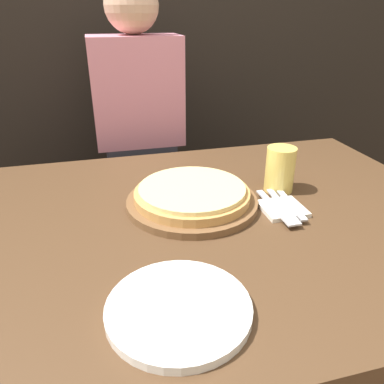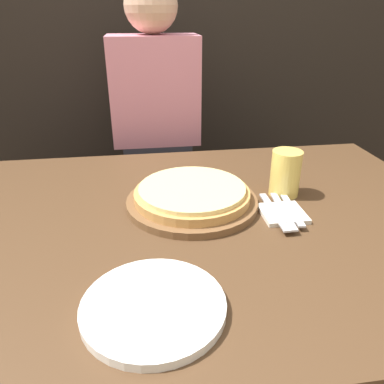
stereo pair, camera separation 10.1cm
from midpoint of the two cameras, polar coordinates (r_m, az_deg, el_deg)
dining_table at (r=1.20m, az=-4.56°, el=-20.35°), size 1.56×1.01×0.76m
pizza_on_board at (r=1.02m, az=-2.84°, el=-0.80°), size 0.36×0.36×0.06m
beer_glass at (r=1.11m, az=10.77°, el=3.64°), size 0.08×0.08×0.13m
dinner_plate at (r=0.70m, az=-6.42°, el=-17.38°), size 0.26×0.26×0.02m
napkin_stack at (r=1.02m, az=10.87°, el=-2.57°), size 0.11×0.11×0.01m
fork at (r=1.00m, az=9.62°, el=-2.33°), size 0.02×0.20×0.00m
dinner_knife at (r=1.01m, az=10.91°, el=-2.15°), size 0.04×0.20×0.00m
spoon at (r=1.02m, az=12.18°, el=-1.98°), size 0.03×0.17×0.00m
diner_person at (r=1.65m, az=-9.55°, el=5.49°), size 0.35×0.20×1.36m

